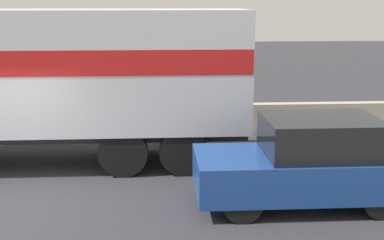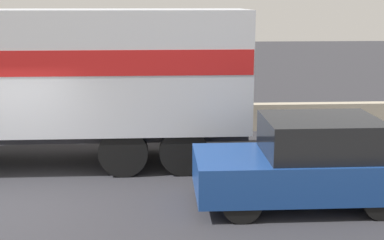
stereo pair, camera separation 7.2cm
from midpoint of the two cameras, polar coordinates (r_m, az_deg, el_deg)
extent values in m
cube|color=#A39984|center=(16.13, -14.17, 0.06)|extent=(60.00, 0.35, 0.80)
cube|color=#2D2D33|center=(12.83, -9.15, -1.19)|extent=(6.69, 1.29, 0.25)
cube|color=silver|center=(12.56, -9.38, 5.38)|extent=(6.69, 2.35, 2.71)
cube|color=red|center=(12.53, -9.43, 6.61)|extent=(6.65, 2.37, 0.54)
cylinder|color=black|center=(11.86, -0.70, -3.35)|extent=(1.09, 0.28, 1.09)
cylinder|color=black|center=(13.81, -1.09, -1.03)|extent=(1.09, 0.28, 1.09)
cylinder|color=black|center=(11.88, -7.17, -3.43)|extent=(1.09, 0.28, 1.09)
cylinder|color=black|center=(13.82, -6.64, -1.10)|extent=(1.09, 0.28, 1.09)
cube|color=navy|center=(10.36, 11.82, -5.54)|extent=(4.04, 1.80, 0.73)
cube|color=black|center=(10.25, 13.74, -1.68)|extent=(2.10, 1.65, 0.69)
cylinder|color=black|center=(9.48, 5.56, -8.83)|extent=(0.72, 0.20, 0.72)
cylinder|color=black|center=(10.93, 4.30, -5.84)|extent=(0.72, 0.20, 0.72)
cylinder|color=black|center=(10.16, 19.79, -8.05)|extent=(0.72, 0.20, 0.72)
cylinder|color=black|center=(11.52, 16.80, -5.37)|extent=(0.72, 0.20, 0.72)
camera|label=1|loc=(0.04, -89.82, 0.04)|focal=50.00mm
camera|label=2|loc=(0.04, 90.18, -0.04)|focal=50.00mm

